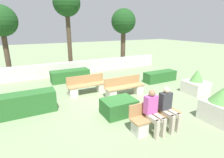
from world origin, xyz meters
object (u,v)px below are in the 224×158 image
(tree_leftmost, at_px, (1,22))
(tree_center_left, at_px, (67,5))
(planter_corner_right, at_px, (196,84))
(person_seated_man, at_px, (168,106))
(planter_corner_left, at_px, (222,105))
(bench_front, at_px, (155,119))
(bench_right_side, at_px, (87,87))
(person_seated_woman, at_px, (153,110))
(tree_center_right, at_px, (123,23))
(bench_left_side, at_px, (125,89))

(tree_leftmost, xyz_separation_m, tree_center_left, (3.84, -0.09, 1.11))
(planter_corner_right, bearing_deg, person_seated_man, -154.58)
(planter_corner_left, height_order, tree_center_left, tree_center_left)
(bench_front, relative_size, bench_right_side, 0.92)
(bench_right_side, bearing_deg, person_seated_man, -81.46)
(planter_corner_left, bearing_deg, bench_front, 163.49)
(bench_right_side, height_order, tree_center_left, tree_center_left)
(person_seated_woman, height_order, tree_center_right, tree_center_right)
(bench_right_side, bearing_deg, person_seated_woman, -89.38)
(person_seated_man, relative_size, planter_corner_left, 1.08)
(bench_left_side, distance_m, person_seated_man, 2.94)
(planter_corner_right, bearing_deg, bench_front, -158.48)
(person_seated_woman, relative_size, tree_center_right, 0.30)
(planter_corner_left, xyz_separation_m, tree_leftmost, (-6.48, 9.34, 2.75))
(planter_corner_right, xyz_separation_m, tree_leftmost, (-8.00, 7.17, 2.87))
(bench_left_side, relative_size, planter_corner_left, 1.54)
(planter_corner_left, xyz_separation_m, tree_center_left, (-2.64, 9.25, 3.86))
(planter_corner_right, bearing_deg, bench_right_side, 153.42)
(person_seated_man, bearing_deg, bench_right_side, 107.05)
(person_seated_man, xyz_separation_m, tree_center_left, (-0.72, 8.71, 3.70))
(person_seated_man, bearing_deg, planter_corner_left, -15.49)
(bench_left_side, relative_size, tree_center_right, 0.43)
(bench_left_side, relative_size, tree_leftmost, 0.44)
(bench_front, bearing_deg, tree_leftmost, 115.92)
(bench_left_side, relative_size, bench_right_side, 1.03)
(bench_right_side, relative_size, planter_corner_right, 1.61)
(tree_leftmost, relative_size, tree_center_right, 0.97)
(bench_left_side, bearing_deg, person_seated_woman, -112.41)
(person_seated_woman, distance_m, planter_corner_left, 2.56)
(bench_right_side, relative_size, tree_center_right, 0.42)
(planter_corner_left, xyz_separation_m, tree_center_right, (1.72, 9.29, 2.81))
(tree_center_left, distance_m, tree_center_right, 4.49)
(bench_left_side, distance_m, tree_center_left, 7.17)
(person_seated_woman, xyz_separation_m, tree_leftmost, (-3.98, 8.81, 2.59))
(tree_center_left, relative_size, tree_center_right, 1.23)
(person_seated_man, bearing_deg, planter_corner_right, 25.42)
(bench_right_side, xyz_separation_m, tree_leftmost, (-3.35, 4.85, 2.99))
(tree_center_left, bearing_deg, person_seated_woman, -89.04)
(bench_front, bearing_deg, tree_center_right, 65.18)
(tree_center_right, bearing_deg, bench_right_side, -135.29)
(planter_corner_right, bearing_deg, tree_center_left, 120.43)
(bench_front, bearing_deg, person_seated_man, -21.88)
(tree_leftmost, bearing_deg, bench_left_side, -50.91)
(planter_corner_left, height_order, planter_corner_right, planter_corner_left)
(bench_right_side, xyz_separation_m, person_seated_woman, (0.64, -3.96, 0.40))
(bench_front, height_order, tree_leftmost, tree_leftmost)
(bench_front, xyz_separation_m, bench_right_side, (-0.86, 3.82, 0.01))
(person_seated_woman, distance_m, tree_center_left, 9.47)
(tree_center_left, xyz_separation_m, tree_center_right, (4.36, 0.05, -1.05))
(bench_front, relative_size, tree_center_left, 0.31)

